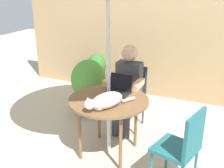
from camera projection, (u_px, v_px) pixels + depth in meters
name	position (u px, v px, depth m)	size (l,w,h in m)	color
ground_plane	(109.00, 152.00, 3.46)	(14.00, 14.00, 0.00)	beige
fence_back	(155.00, 43.00, 4.83)	(5.19, 0.08, 1.99)	tan
patio_table	(109.00, 104.00, 3.22)	(0.95, 0.95, 0.74)	brown
chair_occupied	(131.00, 92.00, 3.95)	(0.40, 0.40, 0.89)	#33383F
chair_empty	(184.00, 144.00, 2.69)	(0.50, 0.50, 0.89)	#1E606B
person_seated	(127.00, 84.00, 3.75)	(0.48, 0.48, 1.23)	#3F3F47
laptop	(119.00, 87.00, 3.37)	(0.32, 0.27, 0.21)	black
cat	(105.00, 101.00, 2.94)	(0.39, 0.58, 0.17)	silver
potted_plant_near_fence	(96.00, 71.00, 5.34)	(0.36, 0.36, 0.70)	#9E5138
potted_plant_by_chair	(89.00, 85.00, 4.31)	(0.55, 0.55, 0.89)	#33383D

